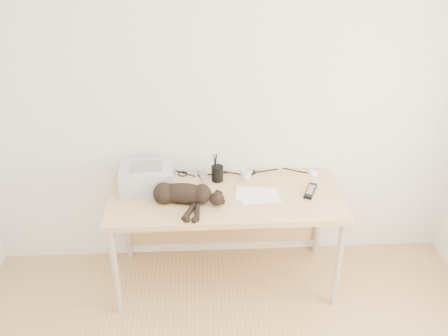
{
  "coord_description": "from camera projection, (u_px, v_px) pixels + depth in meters",
  "views": [
    {
      "loc": [
        -0.16,
        -1.53,
        2.52
      ],
      "look_at": [
        -0.01,
        1.34,
        0.98
      ],
      "focal_mm": 40.0,
      "sensor_mm": 36.0,
      "label": 1
    }
  ],
  "objects": [
    {
      "name": "cat",
      "position": [
        181.0,
        194.0,
        3.31
      ],
      "size": [
        0.64,
        0.36,
        0.15
      ],
      "rotation": [
        0.0,
        0.0,
        -0.18
      ],
      "color": "black",
      "rests_on": "desk"
    },
    {
      "name": "cable_tangle",
      "position": [
        223.0,
        173.0,
        3.69
      ],
      "size": [
        1.36,
        0.09,
        0.01
      ],
      "primitive_type": null,
      "color": "black",
      "rests_on": "desk"
    },
    {
      "name": "remote_grey",
      "position": [
        204.0,
        177.0,
        3.63
      ],
      "size": [
        0.1,
        0.2,
        0.02
      ],
      "primitive_type": "cube",
      "rotation": [
        0.0,
        0.0,
        0.25
      ],
      "color": "gray",
      "rests_on": "desk"
    },
    {
      "name": "mouse",
      "position": [
        313.0,
        171.0,
        3.69
      ],
      "size": [
        0.07,
        0.11,
        0.04
      ],
      "primitive_type": "ellipsoid",
      "rotation": [
        0.0,
        0.0,
        -0.03
      ],
      "color": "white",
      "rests_on": "desk"
    },
    {
      "name": "wall_back",
      "position": [
        223.0,
        100.0,
        3.48
      ],
      "size": [
        3.5,
        0.0,
        3.5
      ],
      "primitive_type": "plane",
      "rotation": [
        1.57,
        0.0,
        0.0
      ],
      "color": "white",
      "rests_on": "floor"
    },
    {
      "name": "desk",
      "position": [
        225.0,
        205.0,
        3.56
      ],
      "size": [
        1.6,
        0.7,
        0.74
      ],
      "color": "tan",
      "rests_on": "floor"
    },
    {
      "name": "mug",
      "position": [
        246.0,
        174.0,
        3.6
      ],
      "size": [
        0.13,
        0.13,
        0.09
      ],
      "primitive_type": "imported",
      "rotation": [
        0.0,
        0.0,
        0.5
      ],
      "color": "silver",
      "rests_on": "desk"
    },
    {
      "name": "pen_cup",
      "position": [
        217.0,
        173.0,
        3.58
      ],
      "size": [
        0.08,
        0.08,
        0.22
      ],
      "color": "black",
      "rests_on": "desk"
    },
    {
      "name": "papers",
      "position": [
        258.0,
        195.0,
        3.42
      ],
      "size": [
        0.32,
        0.24,
        0.01
      ],
      "color": "white",
      "rests_on": "desk"
    },
    {
      "name": "printer",
      "position": [
        147.0,
        177.0,
        3.48
      ],
      "size": [
        0.38,
        0.33,
        0.17
      ],
      "color": "#ACACB1",
      "rests_on": "desk"
    },
    {
      "name": "remote_black",
      "position": [
        310.0,
        191.0,
        3.45
      ],
      "size": [
        0.13,
        0.2,
        0.02
      ],
      "primitive_type": "cube",
      "rotation": [
        0.0,
        0.0,
        -0.41
      ],
      "color": "black",
      "rests_on": "desk"
    }
  ]
}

